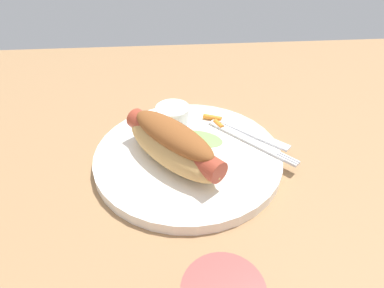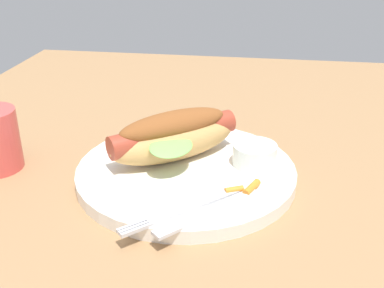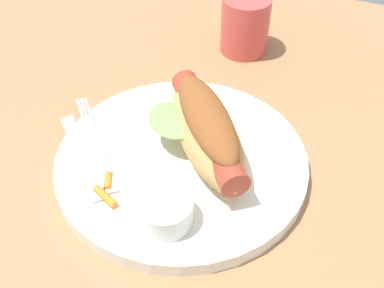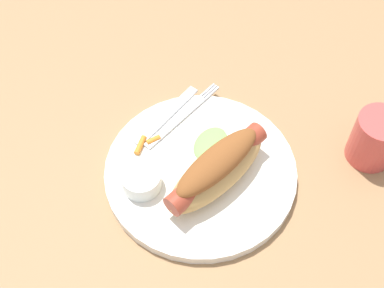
{
  "view_description": "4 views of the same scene",
  "coord_description": "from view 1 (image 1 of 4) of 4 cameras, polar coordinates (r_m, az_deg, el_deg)",
  "views": [
    {
      "loc": [
        -4.71,
        -38.04,
        32.18
      ],
      "look_at": [
        -1.83,
        -1.94,
        4.57
      ],
      "focal_mm": 32.11,
      "sensor_mm": 36.0,
      "label": 1
    },
    {
      "loc": [
        47.65,
        8.42,
        28.73
      ],
      "look_at": [
        -2.09,
        0.75,
        4.77
      ],
      "focal_mm": 44.02,
      "sensor_mm": 36.0,
      "label": 2
    },
    {
      "loc": [
        -17.32,
        33.79,
        39.03
      ],
      "look_at": [
        -3.32,
        -0.34,
        3.61
      ],
      "focal_mm": 46.69,
      "sensor_mm": 36.0,
      "label": 3
    },
    {
      "loc": [
        -40.92,
        5.1,
        62.91
      ],
      "look_at": [
        -1.0,
        1.08,
        5.93
      ],
      "focal_mm": 49.14,
      "sensor_mm": 36.0,
      "label": 4
    }
  ],
  "objects": [
    {
      "name": "carrot_garnish",
      "position": [
        0.55,
        3.79,
        3.99
      ],
      "size": [
        3.08,
        3.96,
        0.83
      ],
      "color": "orange",
      "rests_on": "plate"
    },
    {
      "name": "plate",
      "position": [
        0.49,
        -0.65,
        -2.25
      ],
      "size": [
        26.65,
        26.65,
        1.6
      ],
      "primitive_type": "cylinder",
      "color": "white",
      "rests_on": "ground_plane"
    },
    {
      "name": "knife",
      "position": [
        0.53,
        9.46,
        1.96
      ],
      "size": [
        10.61,
        10.21,
        0.36
      ],
      "primitive_type": "cube",
      "rotation": [
        0.0,
        0.0,
        5.52
      ],
      "color": "silver",
      "rests_on": "plate"
    },
    {
      "name": "ground_plane",
      "position": [
        0.51,
        1.89,
        -3.49
      ],
      "size": [
        120.0,
        90.0,
        1.8
      ],
      "primitive_type": "cube",
      "color": "#9E754C"
    },
    {
      "name": "sauce_ramekin",
      "position": [
        0.55,
        -3.22,
        4.94
      ],
      "size": [
        5.36,
        5.36,
        2.66
      ],
      "primitive_type": "cylinder",
      "color": "white",
      "rests_on": "plate"
    },
    {
      "name": "hot_dog",
      "position": [
        0.45,
        -3.11,
        0.05
      ],
      "size": [
        15.19,
        16.73,
        6.16
      ],
      "rotation": [
        0.0,
        0.0,
        5.4
      ],
      "color": "tan",
      "rests_on": "plate"
    },
    {
      "name": "fork",
      "position": [
        0.51,
        9.46,
        0.58
      ],
      "size": [
        11.37,
        12.16,
        0.4
      ],
      "rotation": [
        0.0,
        0.0,
        5.46
      ],
      "color": "silver",
      "rests_on": "plate"
    }
  ]
}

